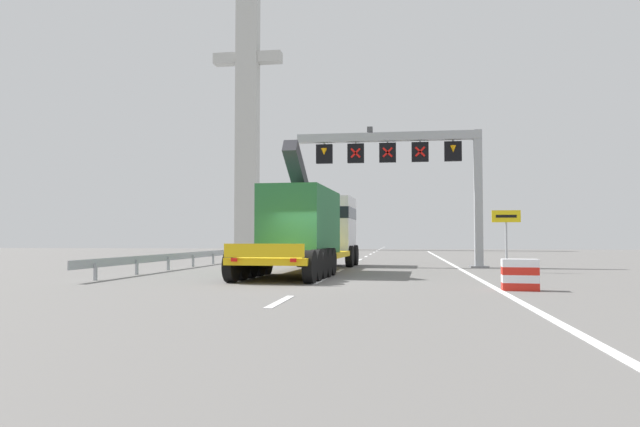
{
  "coord_description": "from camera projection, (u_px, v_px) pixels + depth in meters",
  "views": [
    {
      "loc": [
        3.47,
        -19.19,
        1.52
      ],
      "look_at": [
        -0.4,
        7.42,
        2.66
      ],
      "focal_mm": 31.86,
      "sensor_mm": 36.0,
      "label": 1
    }
  ],
  "objects": [
    {
      "name": "crash_barrier_striped",
      "position": [
        520.0,
        275.0,
        16.23
      ],
      "size": [
        1.03,
        0.56,
        0.9
      ],
      "color": "red",
      "rests_on": "ground"
    },
    {
      "name": "lane_markings",
      "position": [
        371.0,
        254.0,
        51.33
      ],
      "size": [
        0.2,
        79.34,
        0.01
      ],
      "color": "silver",
      "rests_on": "ground"
    },
    {
      "name": "overhead_lane_gantry",
      "position": [
        413.0,
        159.0,
        29.39
      ],
      "size": [
        9.79,
        0.9,
        7.31
      ],
      "color": "#9EA0A5",
      "rests_on": "ground"
    },
    {
      "name": "bridge_pylon_distant",
      "position": [
        248.0,
        92.0,
        73.91
      ],
      "size": [
        9.0,
        2.0,
        40.16
      ],
      "color": "#B7B7B2",
      "rests_on": "ground"
    },
    {
      "name": "exit_sign_yellow",
      "position": [
        506.0,
        226.0,
        24.68
      ],
      "size": [
        1.22,
        0.15,
        2.7
      ],
      "color": "#9EA0A5",
      "rests_on": "ground"
    },
    {
      "name": "edge_line_right",
      "position": [
        454.0,
        266.0,
        30.38
      ],
      "size": [
        0.2,
        63.0,
        0.01
      ],
      "primitive_type": "cube",
      "color": "silver",
      "rests_on": "ground"
    },
    {
      "name": "guardrail_left",
      "position": [
        229.0,
        253.0,
        35.67
      ],
      "size": [
        0.13,
        34.72,
        0.76
      ],
      "color": "#999EA3",
      "rests_on": "ground"
    },
    {
      "name": "ground",
      "position": [
        301.0,
        282.0,
        19.41
      ],
      "size": [
        112.0,
        112.0,
        0.0
      ],
      "primitive_type": "plane",
      "color": "slate"
    },
    {
      "name": "heavy_haul_truck_yellow",
      "position": [
        313.0,
        227.0,
        26.22
      ],
      "size": [
        3.5,
        14.14,
        5.3
      ],
      "color": "yellow",
      "rests_on": "ground"
    }
  ]
}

